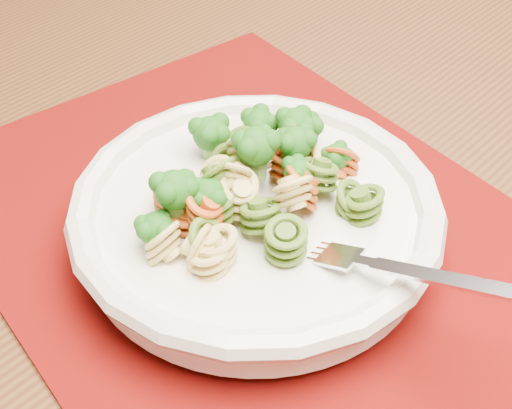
% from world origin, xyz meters
% --- Properties ---
extents(dining_table, '(1.72, 1.37, 0.75)m').
position_xyz_m(dining_table, '(-0.11, -0.15, 0.65)').
color(dining_table, '#523417').
rests_on(dining_table, ground).
extents(placemat, '(0.58, 0.54, 0.00)m').
position_xyz_m(placemat, '(-0.10, -0.26, 0.75)').
color(placemat, '#600A04').
rests_on(placemat, dining_table).
extents(pasta_bowl, '(0.26, 0.26, 0.05)m').
position_xyz_m(pasta_bowl, '(-0.08, -0.28, 0.78)').
color(pasta_bowl, silver).
rests_on(pasta_bowl, placemat).
extents(pasta_broccoli_heap, '(0.22, 0.22, 0.06)m').
position_xyz_m(pasta_broccoli_heap, '(-0.08, -0.28, 0.79)').
color(pasta_broccoli_heap, tan).
rests_on(pasta_broccoli_heap, pasta_bowl).
extents(fork, '(0.18, 0.06, 0.08)m').
position_xyz_m(fork, '(-0.01, -0.30, 0.79)').
color(fork, silver).
rests_on(fork, pasta_bowl).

